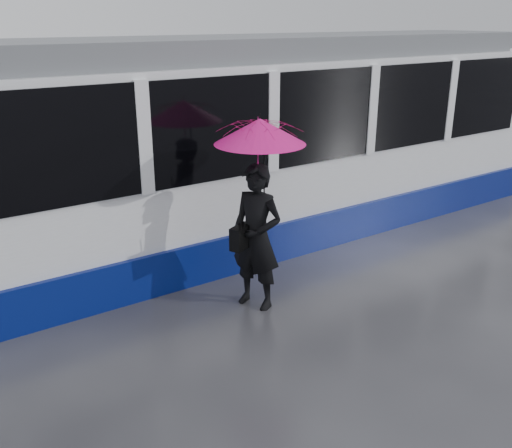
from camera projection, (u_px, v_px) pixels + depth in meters
ground at (195, 338)px, 6.86m from camera, size 90.00×90.00×0.00m
rails at (117, 266)px, 8.79m from camera, size 34.00×1.51×0.02m
woman at (257, 237)px, 7.34m from camera, size 0.71×0.83×1.93m
umbrella at (260, 149)px, 6.97m from camera, size 1.50×1.50×1.30m
handbag at (241, 237)px, 7.22m from camera, size 0.38×0.28×0.48m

